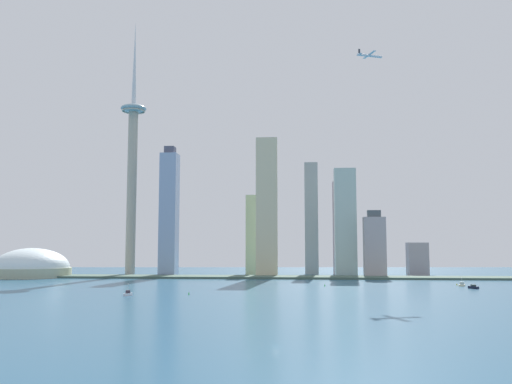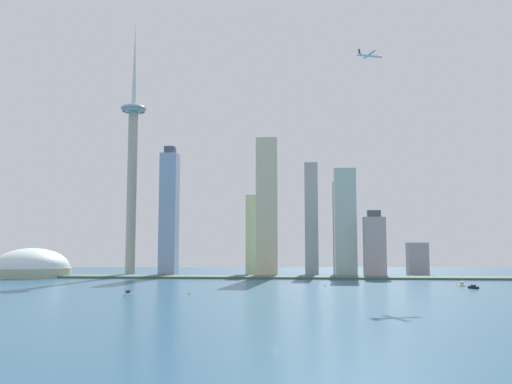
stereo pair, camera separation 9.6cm
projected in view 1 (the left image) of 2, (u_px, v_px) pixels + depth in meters
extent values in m
plane|color=#25526F|center=(276.00, 347.00, 210.44)|extent=(6000.00, 6000.00, 0.00)
cube|color=#455D50|center=(292.00, 277.00, 656.92)|extent=(795.64, 47.07, 2.50)
cylinder|color=#AEA694|center=(132.00, 191.00, 724.68)|extent=(12.68, 12.68, 224.31)
ellipsoid|color=#86A8B3|center=(134.00, 108.00, 735.78)|extent=(34.30, 34.30, 10.26)
torus|color=#AEA694|center=(134.00, 111.00, 735.42)|extent=(31.20, 31.20, 2.05)
cone|color=silver|center=(135.00, 63.00, 742.09)|extent=(6.34, 6.34, 117.14)
cylinder|color=#ABB293|center=(31.00, 272.00, 680.64)|extent=(96.62, 96.62, 11.64)
ellipsoid|color=silver|center=(31.00, 268.00, 681.22)|extent=(91.79, 91.79, 49.13)
cube|color=#A9BA8B|center=(252.00, 235.00, 754.69)|extent=(16.52, 27.94, 108.76)
cube|color=#9F9496|center=(417.00, 259.00, 722.74)|extent=(25.85, 23.63, 43.32)
cube|color=beige|center=(267.00, 207.00, 692.14)|extent=(27.02, 14.34, 177.18)
cube|color=#A78E94|center=(341.00, 228.00, 751.31)|extent=(20.13, 24.25, 127.91)
cube|color=#879FC4|center=(169.00, 214.00, 714.42)|extent=(21.83, 25.11, 160.63)
cube|color=#4D4E62|center=(170.00, 150.00, 722.84)|extent=(13.10, 15.07, 9.64)
cube|color=#AAA0A4|center=(375.00, 247.00, 677.58)|extent=(26.79, 17.35, 74.94)
cube|color=#4D565B|center=(374.00, 214.00, 681.71)|extent=(16.07, 10.41, 8.46)
cube|color=#929B9C|center=(311.00, 218.00, 755.85)|extent=(18.20, 15.84, 154.93)
cube|color=#ABC4BC|center=(345.00, 222.00, 701.91)|extent=(27.91, 16.79, 139.28)
cube|color=black|center=(473.00, 287.00, 496.09)|extent=(7.95, 10.32, 2.23)
cube|color=#303E3B|center=(473.00, 285.00, 496.28)|extent=(4.26, 4.99, 1.55)
cube|color=white|center=(128.00, 294.00, 425.30)|extent=(5.25, 8.55, 1.99)
cube|color=#3B2C36|center=(128.00, 292.00, 425.52)|extent=(2.87, 3.99, 2.30)
cylinder|color=silver|center=(128.00, 287.00, 425.88)|extent=(0.24, 0.24, 5.08)
cube|color=beige|center=(462.00, 285.00, 530.10)|extent=(9.93, 15.44, 1.32)
cube|color=#8FA9B1|center=(462.00, 283.00, 530.29)|extent=(5.50, 7.26, 2.61)
cylinder|color=silver|center=(462.00, 279.00, 530.70)|extent=(0.24, 0.24, 5.56)
cone|color=green|center=(189.00, 293.00, 436.65)|extent=(1.16, 1.16, 2.29)
cone|color=green|center=(325.00, 285.00, 525.44)|extent=(1.26, 1.26, 2.52)
cone|color=yellow|center=(457.00, 284.00, 540.09)|extent=(1.32, 1.32, 1.81)
cylinder|color=silver|center=(369.00, 56.00, 596.74)|extent=(27.86, 12.43, 2.70)
sphere|color=silver|center=(381.00, 57.00, 600.60)|extent=(2.70, 2.70, 2.70)
cube|color=silver|center=(369.00, 55.00, 596.86)|extent=(11.75, 25.43, 0.50)
cube|color=silver|center=(359.00, 54.00, 593.53)|extent=(5.08, 9.26, 0.40)
cube|color=#2D333D|center=(359.00, 51.00, 593.88)|extent=(2.11, 1.18, 5.00)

